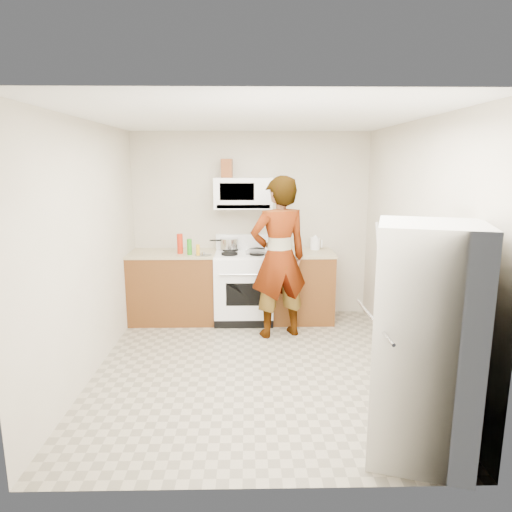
{
  "coord_description": "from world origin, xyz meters",
  "views": [
    {
      "loc": [
        -0.05,
        -4.41,
        2.09
      ],
      "look_at": [
        0.05,
        0.55,
        1.07
      ],
      "focal_mm": 32.0,
      "sensor_mm": 36.0,
      "label": 1
    }
  ],
  "objects_px": {
    "gas_range": "(244,285)",
    "saucepan": "(229,244)",
    "fridge": "(424,342)",
    "microwave": "(243,193)",
    "kettle": "(315,244)",
    "person": "(279,258)"
  },
  "relations": [
    {
      "from": "gas_range",
      "to": "person",
      "type": "distance_m",
      "value": 0.86
    },
    {
      "from": "gas_range",
      "to": "kettle",
      "type": "xyz_separation_m",
      "value": [
        0.97,
        0.18,
        0.53
      ]
    },
    {
      "from": "microwave",
      "to": "person",
      "type": "height_order",
      "value": "person"
    },
    {
      "from": "person",
      "to": "kettle",
      "type": "distance_m",
      "value": 0.92
    },
    {
      "from": "microwave",
      "to": "kettle",
      "type": "relative_size",
      "value": 4.76
    },
    {
      "from": "saucepan",
      "to": "fridge",
      "type": "bearing_deg",
      "value": -64.1
    },
    {
      "from": "gas_range",
      "to": "saucepan",
      "type": "height_order",
      "value": "gas_range"
    },
    {
      "from": "microwave",
      "to": "saucepan",
      "type": "distance_m",
      "value": 0.71
    },
    {
      "from": "fridge",
      "to": "microwave",
      "type": "bearing_deg",
      "value": 130.58
    },
    {
      "from": "gas_range",
      "to": "microwave",
      "type": "relative_size",
      "value": 1.49
    },
    {
      "from": "fridge",
      "to": "saucepan",
      "type": "relative_size",
      "value": 6.99
    },
    {
      "from": "kettle",
      "to": "saucepan",
      "type": "height_order",
      "value": "kettle"
    },
    {
      "from": "saucepan",
      "to": "person",
      "type": "bearing_deg",
      "value": -49.89
    },
    {
      "from": "person",
      "to": "saucepan",
      "type": "distance_m",
      "value": 0.96
    },
    {
      "from": "gas_range",
      "to": "fridge",
      "type": "bearing_deg",
      "value": -65.9
    },
    {
      "from": "person",
      "to": "kettle",
      "type": "relative_size",
      "value": 12.19
    },
    {
      "from": "fridge",
      "to": "kettle",
      "type": "distance_m",
      "value": 3.09
    },
    {
      "from": "fridge",
      "to": "person",
      "type": "bearing_deg",
      "value": 127.85
    },
    {
      "from": "gas_range",
      "to": "fridge",
      "type": "distance_m",
      "value": 3.19
    },
    {
      "from": "saucepan",
      "to": "microwave",
      "type": "bearing_deg",
      "value": -12.17
    },
    {
      "from": "gas_range",
      "to": "microwave",
      "type": "distance_m",
      "value": 1.22
    },
    {
      "from": "kettle",
      "to": "saucepan",
      "type": "xyz_separation_m",
      "value": [
        -1.16,
        -0.01,
        0.01
      ]
    }
  ]
}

